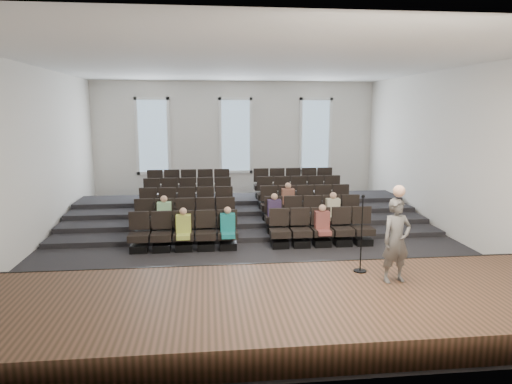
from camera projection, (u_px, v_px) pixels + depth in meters
ground at (252, 242)px, 13.26m from camera, size 14.00×14.00×0.00m
ceiling at (252, 64)px, 12.38m from camera, size 12.00×14.00×0.02m
wall_back at (236, 140)px, 19.69m from camera, size 12.00×0.04×5.00m
wall_front at (305, 210)px, 5.95m from camera, size 12.00×0.04×5.00m
wall_left at (28, 159)px, 12.18m from camera, size 0.04×14.00×5.00m
wall_right at (454, 154)px, 13.46m from camera, size 0.04×14.00×5.00m
stage at (280, 309)px, 8.23m from camera, size 11.80×3.60×0.50m
stage_lip at (267, 274)px, 9.96m from camera, size 11.80×0.06×0.52m
risers at (243, 212)px, 16.33m from camera, size 11.80×4.80×0.60m
seating_rows at (247, 208)px, 14.65m from camera, size 6.80×4.70×1.67m
windows at (236, 136)px, 19.59m from camera, size 8.44×0.10×3.24m
audience at (258, 214)px, 13.29m from camera, size 5.45×2.64×1.10m
speaker at (396, 241)px, 8.73m from camera, size 0.66×0.49×1.64m
mic_stand at (361, 249)px, 9.33m from camera, size 0.27×0.27×1.61m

